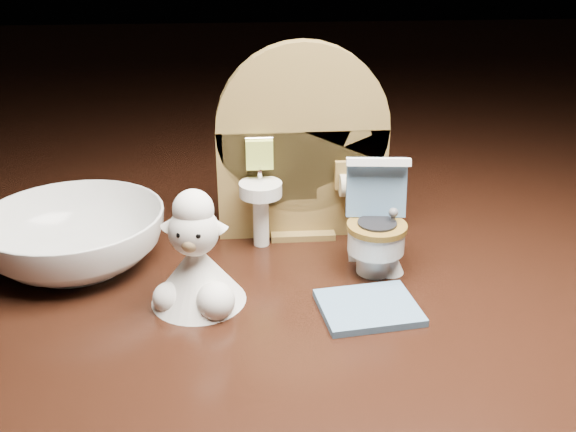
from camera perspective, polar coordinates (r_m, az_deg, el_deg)
name	(u,v)px	position (r m, az deg, el deg)	size (l,w,h in m)	color
backdrop_panel	(301,155)	(0.49, 1.20, 5.47)	(0.13, 0.05, 0.15)	olive
toy_toilet	(375,229)	(0.46, 7.73, -1.12)	(0.04, 0.05, 0.08)	white
bath_mat	(368,308)	(0.42, 7.16, -8.07)	(0.06, 0.05, 0.00)	#567B9E
toilet_brush	(390,255)	(0.46, 9.07, -3.48)	(0.02, 0.02, 0.05)	white
plush_lamb	(197,265)	(0.41, -8.13, -4.29)	(0.06, 0.06, 0.08)	white
ceramic_bowl	(75,238)	(0.48, -18.39, -1.89)	(0.13, 0.13, 0.04)	white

